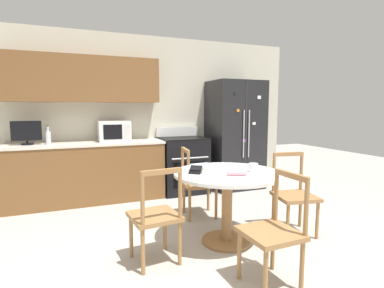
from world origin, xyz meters
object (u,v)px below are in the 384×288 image
at_px(dining_chair_left, 156,217).
at_px(wallet, 196,170).
at_px(counter_bottle, 48,137).
at_px(candle_glass, 253,168).
at_px(dining_chair_far, 197,184).
at_px(microwave, 114,131).
at_px(countertop_tv, 27,132).
at_px(dining_chair_right, 294,195).
at_px(refrigerator, 235,135).
at_px(oven_range, 183,164).
at_px(dining_chair_near, 273,232).

bearing_deg(dining_chair_left, wallet, 17.87).
height_order(counter_bottle, candle_glass, counter_bottle).
bearing_deg(wallet, dining_chair_far, 66.10).
height_order(microwave, countertop_tv, countertop_tv).
bearing_deg(wallet, countertop_tv, 131.82).
bearing_deg(dining_chair_far, dining_chair_left, -32.26).
distance_m(dining_chair_right, candle_glass, 0.67).
distance_m(dining_chair_left, candle_glass, 1.12).
height_order(refrigerator, microwave, refrigerator).
relative_size(refrigerator, counter_bottle, 6.99).
bearing_deg(counter_bottle, dining_chair_left, -64.87).
xyz_separation_m(microwave, wallet, (0.55, -2.00, -0.27)).
bearing_deg(candle_glass, dining_chair_left, -177.68).
distance_m(refrigerator, counter_bottle, 3.00).
bearing_deg(wallet, dining_chair_right, -6.98).
height_order(microwave, dining_chair_right, microwave).
bearing_deg(candle_glass, dining_chair_right, 3.22).
relative_size(oven_range, microwave, 2.30).
xyz_separation_m(microwave, candle_glass, (1.12, -2.17, -0.26)).
relative_size(counter_bottle, dining_chair_near, 0.30).
distance_m(counter_bottle, dining_chair_near, 3.35).
relative_size(dining_chair_left, wallet, 5.23).
bearing_deg(dining_chair_right, wallet, 4.38).
distance_m(countertop_tv, dining_chair_right, 3.62).
distance_m(refrigerator, microwave, 2.08).
height_order(counter_bottle, dining_chair_far, counter_bottle).
xyz_separation_m(refrigerator, oven_range, (-0.97, 0.04, -0.47)).
distance_m(refrigerator, candle_glass, 2.26).
distance_m(refrigerator, dining_chair_far, 1.72).
distance_m(countertop_tv, dining_chair_left, 2.59).
bearing_deg(wallet, counter_bottle, 127.78).
xyz_separation_m(countertop_tv, dining_chair_near, (2.05, -2.84, -0.64)).
xyz_separation_m(microwave, dining_chair_right, (1.69, -2.14, -0.62)).
xyz_separation_m(dining_chair_right, dining_chair_near, (-0.84, -0.75, 0.00)).
relative_size(countertop_tv, wallet, 2.23).
relative_size(countertop_tv, dining_chair_left, 0.43).
height_order(dining_chair_left, wallet, dining_chair_left).
height_order(oven_range, microwave, microwave).
height_order(microwave, candle_glass, microwave).
distance_m(counter_bottle, candle_glass, 2.92).
bearing_deg(oven_range, dining_chair_right, -74.08).
bearing_deg(counter_bottle, candle_glass, -45.33).
distance_m(microwave, dining_chair_near, 3.07).
bearing_deg(refrigerator, dining_chair_far, -136.59).
bearing_deg(wallet, refrigerator, 50.87).
distance_m(oven_range, dining_chair_right, 2.14).
distance_m(oven_range, wallet, 2.02).
bearing_deg(wallet, microwave, 105.39).
relative_size(microwave, candle_glass, 4.94).
distance_m(dining_chair_left, dining_chair_right, 1.62).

